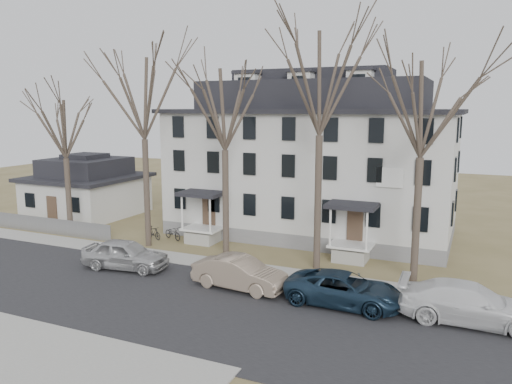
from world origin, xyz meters
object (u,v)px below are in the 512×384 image
at_px(boarding_house, 312,162).
at_px(tree_far_left, 143,92).
at_px(tree_mid_right, 423,103).
at_px(car_white, 470,304).
at_px(car_tan, 240,274).
at_px(small_house, 87,189).
at_px(bicycle_right, 154,233).
at_px(tree_center, 320,76).
at_px(tree_mid_left, 225,103).
at_px(car_navy, 344,290).
at_px(car_silver, 125,255).
at_px(tree_bungalow, 64,125).
at_px(bicycle_left, 173,233).

xyz_separation_m(boarding_house, tree_far_left, (-9.00, -8.15, 4.96)).
height_order(tree_mid_right, car_white, tree_mid_right).
bearing_deg(car_tan, small_house, 66.46).
bearing_deg(boarding_house, car_white, -48.30).
bearing_deg(bicycle_right, tree_center, -78.28).
height_order(small_house, tree_mid_right, tree_mid_right).
relative_size(tree_mid_left, tree_center, 0.87).
distance_m(car_tan, car_navy, 5.50).
distance_m(boarding_house, car_silver, 15.44).
bearing_deg(tree_bungalow, boarding_house, 27.01).
height_order(tree_bungalow, bicycle_left, tree_bungalow).
xyz_separation_m(tree_mid_right, car_navy, (-2.62, -4.91, -8.82)).
distance_m(tree_mid_left, car_tan, 10.63).
bearing_deg(tree_mid_left, car_navy, -28.93).
relative_size(tree_far_left, car_white, 2.28).
bearing_deg(tree_mid_left, tree_bungalow, 180.00).
relative_size(boarding_house, car_navy, 3.71).
bearing_deg(tree_far_left, tree_mid_right, 0.00).
height_order(boarding_house, car_silver, boarding_house).
distance_m(tree_far_left, bicycle_left, 10.09).
height_order(boarding_house, car_white, boarding_house).
height_order(tree_far_left, car_tan, tree_far_left).
height_order(bicycle_left, bicycle_right, bicycle_left).
xyz_separation_m(tree_mid_left, car_silver, (-4.15, -4.77, -8.73)).
height_order(tree_far_left, tree_mid_right, tree_far_left).
relative_size(tree_mid_right, car_white, 2.12).
bearing_deg(tree_mid_left, bicycle_left, 159.86).
bearing_deg(tree_center, bicycle_right, 173.52).
bearing_deg(tree_bungalow, bicycle_right, 12.59).
bearing_deg(tree_far_left, boarding_house, 42.18).
xyz_separation_m(boarding_house, car_silver, (-7.15, -12.92, -4.51)).
relative_size(tree_mid_right, bicycle_left, 7.10).
distance_m(tree_far_left, car_white, 22.94).
distance_m(tree_mid_left, bicycle_left, 10.74).
bearing_deg(tree_center, tree_mid_right, 0.00).
height_order(car_white, bicycle_left, car_white).
xyz_separation_m(car_silver, bicycle_right, (-2.45, 6.20, -0.40)).
height_order(tree_center, car_tan, tree_center).
bearing_deg(car_white, car_navy, 91.14).
relative_size(tree_center, car_navy, 2.62).
bearing_deg(tree_mid_left, bicycle_right, 167.77).
distance_m(car_white, bicycle_right, 21.84).
relative_size(tree_mid_left, tree_mid_right, 1.00).
distance_m(small_house, tree_mid_right, 30.08).
xyz_separation_m(small_house, tree_center, (23.00, -6.20, 8.84)).
distance_m(small_house, tree_bungalow, 9.43).
height_order(small_house, car_navy, small_house).
relative_size(small_house, bicycle_left, 4.85).
distance_m(tree_far_left, car_silver, 10.77).
bearing_deg(small_house, tree_center, -15.08).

